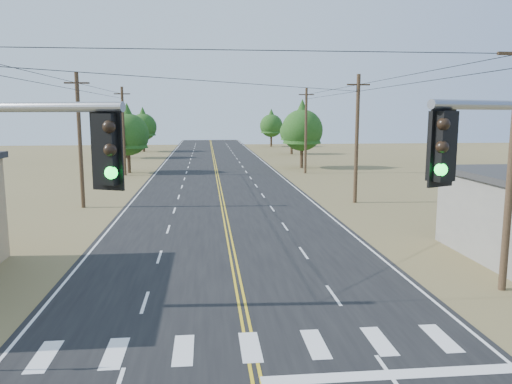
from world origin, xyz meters
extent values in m
cube|color=black|center=(0.00, 30.00, 0.01)|extent=(15.00, 200.00, 0.02)
cylinder|color=#4C3826|center=(-10.50, 32.00, 5.00)|extent=(0.30, 0.30, 10.00)
cube|color=#4C3826|center=(-10.50, 32.00, 9.20)|extent=(1.80, 0.12, 0.12)
cylinder|color=#4C3826|center=(-10.50, 52.00, 5.00)|extent=(0.30, 0.30, 10.00)
cube|color=#4C3826|center=(-10.50, 52.00, 9.20)|extent=(1.80, 0.12, 0.12)
cylinder|color=#4C3826|center=(10.50, 12.00, 5.00)|extent=(0.30, 0.30, 10.00)
cylinder|color=#4C3826|center=(10.50, 32.00, 5.00)|extent=(0.30, 0.30, 10.00)
cube|color=#4C3826|center=(10.50, 32.00, 9.20)|extent=(1.80, 0.12, 0.12)
cylinder|color=#4C3826|center=(10.50, 52.00, 5.00)|extent=(0.30, 0.30, 10.00)
cube|color=#4C3826|center=(10.50, 52.00, 9.20)|extent=(1.80, 0.12, 0.12)
cube|color=black|center=(-2.76, 1.86, 6.43)|extent=(0.44, 0.41, 1.10)
sphere|color=black|center=(-2.69, 1.69, 6.78)|extent=(0.20, 0.20, 0.20)
sphere|color=black|center=(-2.69, 1.69, 6.43)|extent=(0.20, 0.20, 0.20)
sphere|color=#0CE533|center=(-2.69, 1.69, 6.08)|extent=(0.20, 0.20, 0.20)
cube|color=black|center=(2.47, 1.47, 6.47)|extent=(0.44, 0.42, 1.10)
sphere|color=black|center=(2.39, 1.31, 6.82)|extent=(0.20, 0.20, 0.20)
sphere|color=black|center=(2.39, 1.31, 6.47)|extent=(0.20, 0.20, 0.20)
sphere|color=#0CE533|center=(2.39, 1.31, 6.12)|extent=(0.20, 0.20, 0.20)
cylinder|color=#3F2D1E|center=(-10.41, 54.47, 1.49)|extent=(0.41, 0.41, 2.99)
cone|color=#1F4D16|center=(-10.41, 54.47, 5.64)|extent=(4.64, 4.64, 5.31)
sphere|color=#1F4D16|center=(-10.41, 54.47, 4.56)|extent=(4.98, 4.98, 4.98)
cylinder|color=#3F2D1E|center=(-14.00, 75.10, 1.46)|extent=(0.40, 0.40, 2.92)
cone|color=#1F4D16|center=(-14.00, 75.10, 5.51)|extent=(4.54, 4.54, 5.18)
sphere|color=#1F4D16|center=(-14.00, 75.10, 4.46)|extent=(4.86, 4.86, 4.86)
cylinder|color=#3F2D1E|center=(-12.79, 88.88, 1.50)|extent=(0.50, 0.50, 3.00)
cone|color=#1F4D16|center=(-12.79, 88.88, 5.67)|extent=(4.67, 4.67, 5.33)
sphere|color=#1F4D16|center=(-12.79, 88.88, 4.58)|extent=(5.00, 5.00, 5.00)
cylinder|color=#3F2D1E|center=(11.16, 57.78, 1.60)|extent=(0.43, 0.43, 3.20)
cone|color=#1F4D16|center=(11.16, 57.78, 6.05)|extent=(4.98, 4.98, 5.70)
sphere|color=#1F4D16|center=(11.16, 57.78, 4.90)|extent=(5.34, 5.34, 5.34)
cylinder|color=#3F2D1E|center=(13.73, 80.35, 1.25)|extent=(0.44, 0.44, 2.51)
cone|color=#1F4D16|center=(13.73, 80.35, 4.73)|extent=(3.90, 3.90, 4.45)
sphere|color=#1F4D16|center=(13.73, 80.35, 3.83)|extent=(4.18, 4.18, 4.18)
cylinder|color=#3F2D1E|center=(12.81, 100.85, 1.47)|extent=(0.46, 0.46, 2.93)
cone|color=#1F4D16|center=(12.81, 100.85, 5.54)|extent=(4.56, 4.56, 5.21)
sphere|color=#1F4D16|center=(12.81, 100.85, 4.48)|extent=(4.88, 4.88, 4.88)
camera|label=1|loc=(-1.24, -6.08, 6.97)|focal=35.00mm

